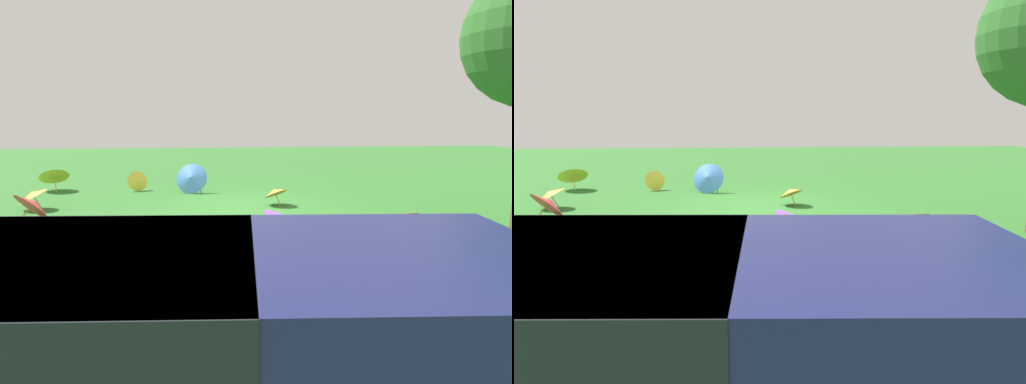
# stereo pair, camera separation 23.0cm
# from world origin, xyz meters

# --- Properties ---
(ground) EXTENTS (40.00, 40.00, 0.00)m
(ground) POSITION_xyz_m (0.00, 0.00, 0.00)
(ground) COLOR #2D6B28
(van_dark) EXTENTS (4.72, 2.39, 1.53)m
(van_dark) POSITION_xyz_m (0.90, 8.14, 0.91)
(van_dark) COLOR #191E4C
(van_dark) RESTS_ON ground
(park_bench) EXTENTS (1.65, 0.69, 0.90)m
(park_bench) POSITION_xyz_m (-1.65, 4.68, 0.47)
(park_bench) COLOR brown
(park_bench) RESTS_ON ground
(parasol_purple_0) EXTENTS (0.91, 0.94, 0.71)m
(parasol_purple_0) POSITION_xyz_m (-0.67, 3.06, 0.47)
(parasol_purple_0) COLOR tan
(parasol_purple_0) RESTS_ON ground
(parasol_orange_0) EXTENTS (0.82, 0.84, 0.61)m
(parasol_orange_0) POSITION_xyz_m (5.10, -0.34, 0.39)
(parasol_orange_0) COLOR tan
(parasol_orange_0) RESTS_ON ground
(parasol_purple_1) EXTENTS (1.04, 1.00, 0.75)m
(parasol_purple_1) POSITION_xyz_m (1.33, 4.09, 0.41)
(parasol_purple_1) COLOR tan
(parasol_purple_1) RESTS_ON ground
(parasol_yellow_0) EXTENTS (1.15, 1.12, 0.83)m
(parasol_yellow_0) POSITION_xyz_m (5.52, -3.13, 0.51)
(parasol_yellow_0) COLOR tan
(parasol_yellow_0) RESTS_ON ground
(parasol_orange_1) EXTENTS (0.88, 0.88, 0.56)m
(parasol_orange_1) POSITION_xyz_m (-0.99, -0.30, 0.36)
(parasol_orange_1) COLOR tan
(parasol_orange_1) RESTS_ON ground
(parasol_yellow_1) EXTENTS (0.66, 0.59, 0.63)m
(parasol_yellow_1) POSITION_xyz_m (2.93, -2.84, 0.31)
(parasol_yellow_1) COLOR tan
(parasol_yellow_1) RESTS_ON ground
(parasol_blue_1) EXTENTS (1.05, 0.95, 0.92)m
(parasol_blue_1) POSITION_xyz_m (1.28, -2.31, 0.46)
(parasol_blue_1) COLOR tan
(parasol_blue_1) RESTS_ON ground
(parasol_red_0) EXTENTS (1.11, 1.10, 0.77)m
(parasol_red_0) POSITION_xyz_m (4.57, 0.97, 0.40)
(parasol_red_0) COLOR tan
(parasol_red_0) RESTS_ON ground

